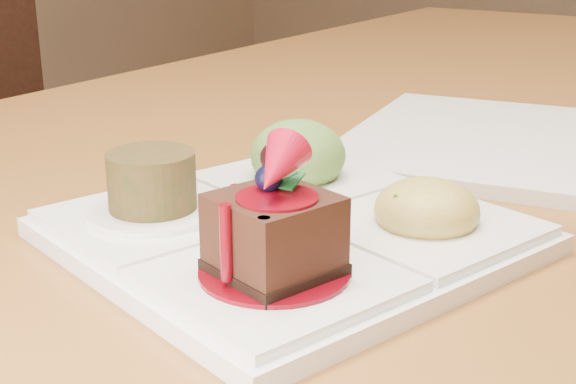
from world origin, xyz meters
The scene contains 3 objects.
dining_table centered at (0.00, 0.00, 0.68)m, with size 1.00×1.80×0.75m.
sampler_plate centered at (0.01, -0.48, 0.77)m, with size 0.31×0.31×0.10m.
second_plate centered at (0.06, -0.19, 0.76)m, with size 0.29×0.29×0.01m, color white.
Camera 1 is at (0.27, -0.88, 0.95)m, focal length 50.00 mm.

